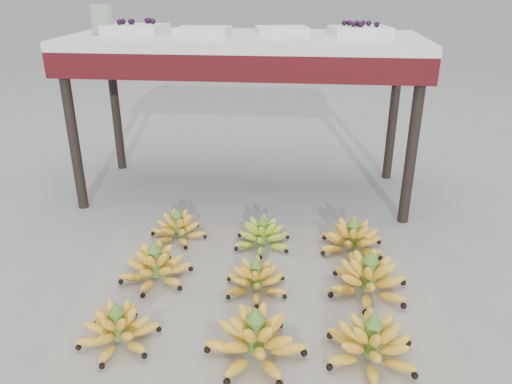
# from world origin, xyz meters

# --- Properties ---
(ground) EXTENTS (60.00, 60.00, 0.00)m
(ground) POSITION_xyz_m (0.00, 0.00, 0.00)
(ground) COLOR gray
(ground) RESTS_ON ground
(newspaper_mat) EXTENTS (1.33, 1.15, 0.01)m
(newspaper_mat) POSITION_xyz_m (0.05, 0.06, 0.00)
(newspaper_mat) COLOR silver
(newspaper_mat) RESTS_ON ground
(bunch_front_left) EXTENTS (0.28, 0.28, 0.15)m
(bunch_front_left) POSITION_xyz_m (-0.34, -0.24, 0.06)
(bunch_front_left) COLOR yellow
(bunch_front_left) RESTS_ON newspaper_mat
(bunch_front_center) EXTENTS (0.36, 0.36, 0.18)m
(bunch_front_center) POSITION_xyz_m (0.08, -0.26, 0.07)
(bunch_front_center) COLOR yellow
(bunch_front_center) RESTS_ON newspaper_mat
(bunch_front_right) EXTENTS (0.32, 0.32, 0.17)m
(bunch_front_right) POSITION_xyz_m (0.41, -0.24, 0.06)
(bunch_front_right) COLOR yellow
(bunch_front_right) RESTS_ON newspaper_mat
(bunch_mid_left) EXTENTS (0.33, 0.33, 0.16)m
(bunch_mid_left) POSITION_xyz_m (-0.33, 0.11, 0.06)
(bunch_mid_left) COLOR yellow
(bunch_mid_left) RESTS_ON newspaper_mat
(bunch_mid_center) EXTENTS (0.28, 0.28, 0.14)m
(bunch_mid_center) POSITION_xyz_m (0.05, 0.07, 0.05)
(bunch_mid_center) COLOR yellow
(bunch_mid_center) RESTS_ON newspaper_mat
(bunch_mid_right) EXTENTS (0.32, 0.32, 0.18)m
(bunch_mid_right) POSITION_xyz_m (0.44, 0.10, 0.07)
(bunch_mid_right) COLOR yellow
(bunch_mid_right) RESTS_ON newspaper_mat
(bunch_back_left) EXTENTS (0.31, 0.31, 0.14)m
(bunch_back_left) POSITION_xyz_m (-0.32, 0.42, 0.05)
(bunch_back_left) COLOR yellow
(bunch_back_left) RESTS_ON newspaper_mat
(bunch_back_center) EXTENTS (0.31, 0.31, 0.15)m
(bunch_back_center) POSITION_xyz_m (0.04, 0.39, 0.06)
(bunch_back_center) COLOR #7FAA24
(bunch_back_center) RESTS_ON newspaper_mat
(bunch_back_right) EXTENTS (0.31, 0.31, 0.16)m
(bunch_back_right) POSITION_xyz_m (0.41, 0.39, 0.06)
(bunch_back_right) COLOR yellow
(bunch_back_right) RESTS_ON newspaper_mat
(vendor_table) EXTENTS (1.64, 0.66, 0.79)m
(vendor_table) POSITION_xyz_m (-0.10, 0.97, 0.70)
(vendor_table) COLOR black
(vendor_table) RESTS_ON ground
(tray_far_left) EXTENTS (0.29, 0.23, 0.07)m
(tray_far_left) POSITION_xyz_m (-0.61, 0.97, 0.81)
(tray_far_left) COLOR silver
(tray_far_left) RESTS_ON vendor_table
(tray_left) EXTENTS (0.25, 0.18, 0.04)m
(tray_left) POSITION_xyz_m (-0.28, 0.94, 0.81)
(tray_left) COLOR silver
(tray_left) RESTS_ON vendor_table
(tray_right) EXTENTS (0.26, 0.21, 0.04)m
(tray_right) POSITION_xyz_m (0.07, 1.01, 0.81)
(tray_right) COLOR silver
(tray_right) RESTS_ON vendor_table
(tray_far_right) EXTENTS (0.30, 0.24, 0.07)m
(tray_far_right) POSITION_xyz_m (0.43, 1.00, 0.81)
(tray_far_right) COLOR silver
(tray_far_right) RESTS_ON vendor_table
(glass_jar) EXTENTS (0.11, 0.11, 0.13)m
(glass_jar) POSITION_xyz_m (-0.77, 0.97, 0.85)
(glass_jar) COLOR #CEEBBB
(glass_jar) RESTS_ON vendor_table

